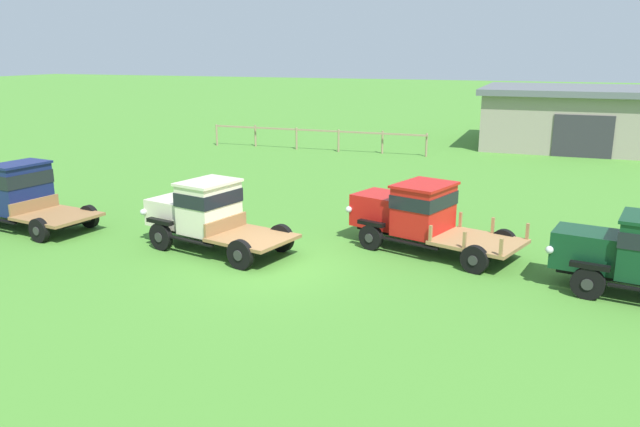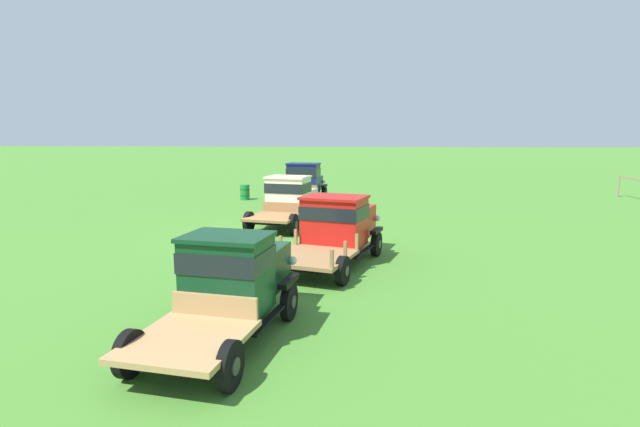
{
  "view_description": "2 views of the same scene",
  "coord_description": "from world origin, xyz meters",
  "px_view_note": "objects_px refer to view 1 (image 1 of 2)",
  "views": [
    {
      "loc": [
        7.17,
        -15.07,
        5.86
      ],
      "look_at": [
        0.57,
        2.36,
        1.0
      ],
      "focal_mm": 35.0,
      "sensor_mm": 36.0,
      "label": 1
    },
    {
      "loc": [
        18.59,
        3.59,
        3.95
      ],
      "look_at": [
        0.57,
        2.36,
        1.0
      ],
      "focal_mm": 28.0,
      "sensor_mm": 36.0,
      "label": 2
    }
  ],
  "objects_px": {
    "farm_shed": "(625,118)",
    "vintage_truck_midrow_center": "(416,213)",
    "vintage_truck_foreground_near": "(19,194)",
    "vintage_truck_second_in_line": "(205,213)",
    "vintage_truck_far_side": "(634,253)"
  },
  "relations": [
    {
      "from": "farm_shed",
      "to": "vintage_truck_midrow_center",
      "type": "bearing_deg",
      "value": -107.37
    },
    {
      "from": "farm_shed",
      "to": "vintage_truck_foreground_near",
      "type": "distance_m",
      "value": 33.95
    },
    {
      "from": "vintage_truck_second_in_line",
      "to": "vintage_truck_midrow_center",
      "type": "distance_m",
      "value": 6.43
    },
    {
      "from": "farm_shed",
      "to": "vintage_truck_foreground_near",
      "type": "bearing_deg",
      "value": -128.0
    },
    {
      "from": "vintage_truck_far_side",
      "to": "vintage_truck_foreground_near",
      "type": "bearing_deg",
      "value": -178.53
    },
    {
      "from": "vintage_truck_second_in_line",
      "to": "vintage_truck_midrow_center",
      "type": "relative_size",
      "value": 0.94
    },
    {
      "from": "farm_shed",
      "to": "vintage_truck_far_side",
      "type": "relative_size",
      "value": 3.35
    },
    {
      "from": "vintage_truck_foreground_near",
      "to": "vintage_truck_second_in_line",
      "type": "xyz_separation_m",
      "value": [
        7.24,
        0.1,
        -0.01
      ]
    },
    {
      "from": "vintage_truck_midrow_center",
      "to": "vintage_truck_far_side",
      "type": "height_order",
      "value": "vintage_truck_midrow_center"
    },
    {
      "from": "vintage_truck_foreground_near",
      "to": "vintage_truck_second_in_line",
      "type": "relative_size",
      "value": 1.0
    },
    {
      "from": "vintage_truck_second_in_line",
      "to": "vintage_truck_far_side",
      "type": "xyz_separation_m",
      "value": [
        11.83,
        0.39,
        -0.04
      ]
    },
    {
      "from": "vintage_truck_foreground_near",
      "to": "vintage_truck_second_in_line",
      "type": "height_order",
      "value": "vintage_truck_foreground_near"
    },
    {
      "from": "vintage_truck_second_in_line",
      "to": "vintage_truck_foreground_near",
      "type": "bearing_deg",
      "value": -179.21
    },
    {
      "from": "vintage_truck_second_in_line",
      "to": "vintage_truck_far_side",
      "type": "bearing_deg",
      "value": 1.89
    },
    {
      "from": "vintage_truck_foreground_near",
      "to": "vintage_truck_second_in_line",
      "type": "bearing_deg",
      "value": 0.79
    }
  ]
}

